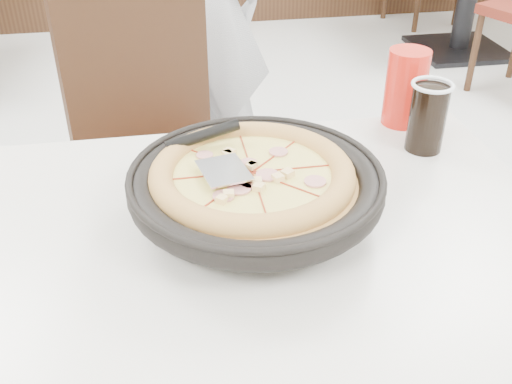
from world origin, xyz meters
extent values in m
cylinder|color=black|center=(-0.13, -0.03, 0.77)|extent=(0.14, 0.14, 0.04)
cylinder|color=black|center=(-0.08, -0.05, 0.79)|extent=(0.37, 0.37, 0.01)
cylinder|color=#AF8141|center=(-0.08, -0.04, 0.81)|extent=(0.35, 0.35, 0.02)
cube|color=white|center=(-0.13, -0.05, 0.84)|extent=(0.09, 0.10, 0.00)
cylinder|color=black|center=(0.29, 0.13, 0.81)|extent=(0.07, 0.07, 0.13)
cylinder|color=red|center=(0.29, 0.25, 0.83)|extent=(0.09, 0.09, 0.16)
camera|label=1|loc=(-0.22, -0.85, 1.32)|focal=42.00mm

